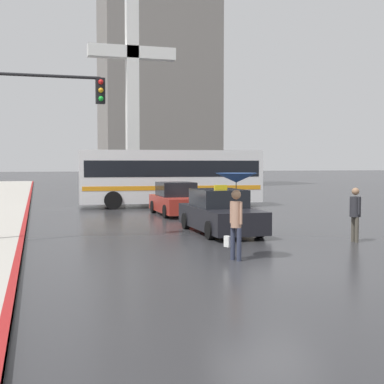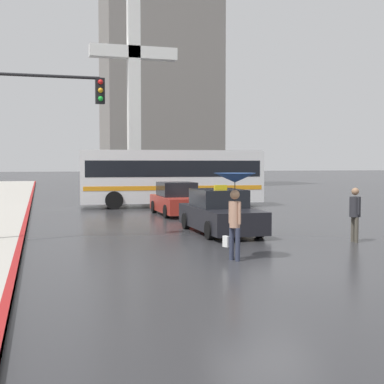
% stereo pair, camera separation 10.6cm
% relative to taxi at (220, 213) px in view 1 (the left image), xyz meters
% --- Properties ---
extents(ground_plane, '(300.00, 300.00, 0.00)m').
position_rel_taxi_xyz_m(ground_plane, '(-1.07, -6.18, -0.69)').
color(ground_plane, '#2D2D30').
extents(taxi, '(1.91, 4.65, 1.69)m').
position_rel_taxi_xyz_m(taxi, '(0.00, 0.00, 0.00)').
color(taxi, black).
rests_on(taxi, ground_plane).
extents(sedan_red, '(1.91, 4.30, 1.55)m').
position_rel_taxi_xyz_m(sedan_red, '(0.19, 6.77, 0.00)').
color(sedan_red, '#A52D23').
rests_on(sedan_red, ground_plane).
extents(city_bus, '(10.25, 3.36, 3.16)m').
position_rel_taxi_xyz_m(city_bus, '(1.08, 11.54, 1.06)').
color(city_bus, silver).
rests_on(city_bus, ground_plane).
extents(pedestrian_with_umbrella, '(1.05, 1.05, 2.20)m').
position_rel_taxi_xyz_m(pedestrian_with_umbrella, '(-1.39, -5.18, 1.11)').
color(pedestrian_with_umbrella, '#2D3347').
rests_on(pedestrian_with_umbrella, ground_plane).
extents(pedestrian_man, '(0.36, 0.49, 1.69)m').
position_rel_taxi_xyz_m(pedestrian_man, '(3.30, -3.26, 0.32)').
color(pedestrian_man, '#4C473D').
rests_on(pedestrian_man, ground_plane).
extents(traffic_light, '(3.37, 0.38, 5.43)m').
position_rel_taxi_xyz_m(traffic_light, '(-6.01, -0.54, 3.08)').
color(traffic_light, black).
rests_on(traffic_light, ground_plane).
extents(building_tower_near, '(11.48, 8.84, 25.44)m').
position_rel_taxi_xyz_m(building_tower_near, '(6.04, 37.11, 12.03)').
color(building_tower_near, gray).
rests_on(building_tower_near, ground_plane).
extents(monument_cross, '(6.50, 0.90, 14.78)m').
position_rel_taxi_xyz_m(monument_cross, '(0.76, 22.02, 7.69)').
color(monument_cross, white).
rests_on(monument_cross, ground_plane).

